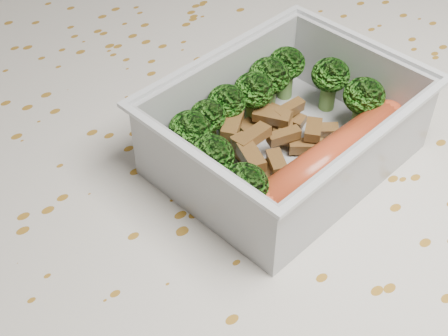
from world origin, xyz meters
TOP-DOWN VIEW (x-y plane):
  - dining_table at (0.00, 0.00)m, footprint 1.40×0.90m
  - tablecloth at (0.00, 0.00)m, footprint 1.46×0.96m
  - lunch_container at (0.05, 0.01)m, footprint 0.21×0.17m
  - broccoli_florets at (0.05, 0.03)m, footprint 0.17×0.12m
  - meat_pile at (0.05, 0.02)m, footprint 0.10×0.07m
  - sausage at (0.06, -0.03)m, footprint 0.17×0.04m

SIDE VIEW (x-z plane):
  - dining_table at x=0.00m, z-range 0.29..1.04m
  - tablecloth at x=0.00m, z-range 0.62..0.81m
  - meat_pile at x=0.05m, z-range 0.76..0.79m
  - sausage at x=0.06m, z-range 0.76..0.79m
  - lunch_container at x=0.05m, z-range 0.75..0.81m
  - broccoli_florets at x=0.05m, z-range 0.77..0.82m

